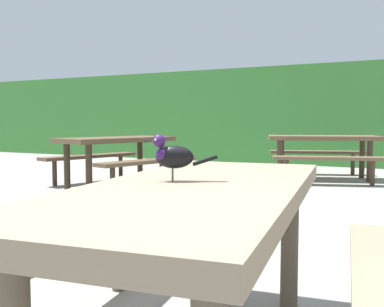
% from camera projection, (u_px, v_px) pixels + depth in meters
% --- Properties ---
extents(picnic_table_foreground, '(1.90, 1.93, 0.74)m').
position_uv_depth(picnic_table_foreground, '(198.00, 231.00, 1.71)').
color(picnic_table_foreground, '#84725B').
rests_on(picnic_table_foreground, ground).
extents(bird_grackle, '(0.26, 0.16, 0.18)m').
position_uv_depth(bird_grackle, '(172.00, 155.00, 1.75)').
color(bird_grackle, black).
rests_on(bird_grackle, picnic_table_foreground).
extents(picnic_table_mid_right, '(2.05, 2.07, 0.74)m').
position_uv_depth(picnic_table_mid_right, '(117.00, 149.00, 6.77)').
color(picnic_table_mid_right, brown).
rests_on(picnic_table_mid_right, ground).
extents(picnic_table_far_centre, '(2.17, 2.15, 0.74)m').
position_uv_depth(picnic_table_far_centre, '(323.00, 147.00, 7.54)').
color(picnic_table_far_centre, brown).
rests_on(picnic_table_far_centre, ground).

